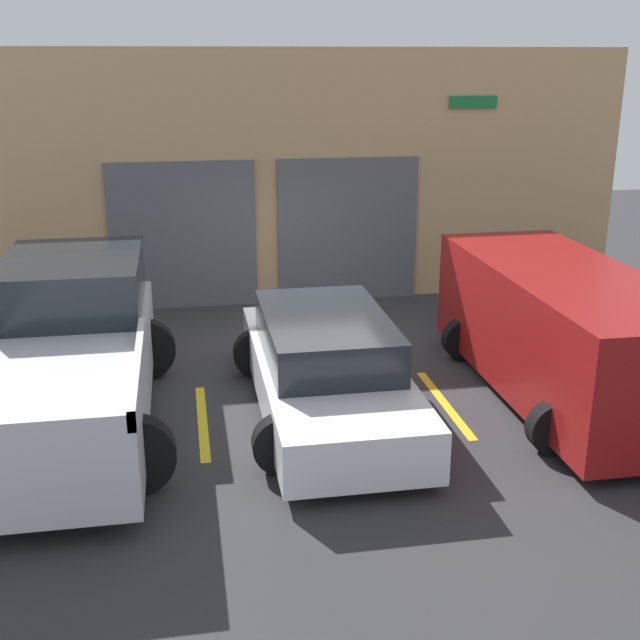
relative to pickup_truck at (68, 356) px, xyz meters
The scene contains 7 objects.
ground_plane 3.72m from the pickup_truck, 28.05° to the left, with size 28.00×28.00×0.00m, color #2D2D30.
shophouse_building 6.08m from the pickup_truck, 57.44° to the left, with size 13.10×0.68×4.54m.
pickup_truck is the anchor object (origin of this frame).
sedan_white 3.21m from the pickup_truck, ahead, with size 2.19×4.63×1.29m.
sedan_side 6.39m from the pickup_truck, ahead, with size 2.24×4.96×1.74m.
parking_stripe_left 1.84m from the pickup_truck, 10.99° to the right, with size 0.12×2.20×0.01m, color gold.
parking_stripe_centre 4.88m from the pickup_truck, ahead, with size 0.12×2.20×0.01m, color gold.
Camera 1 is at (-1.72, -11.33, 4.40)m, focal length 45.00 mm.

